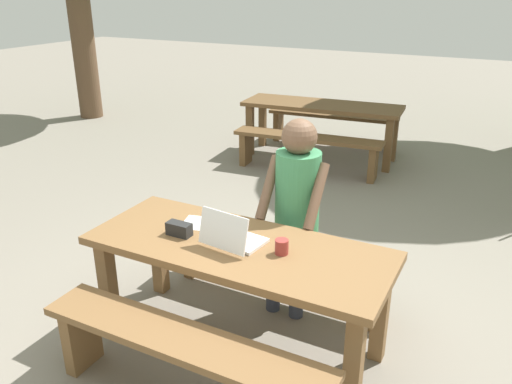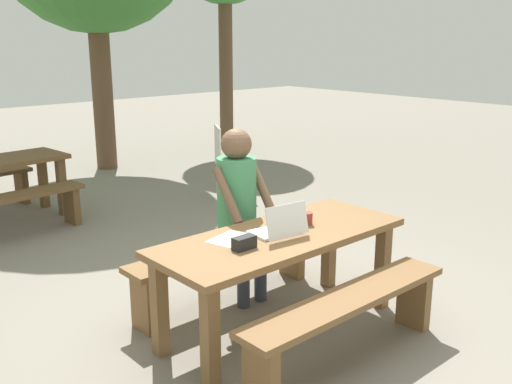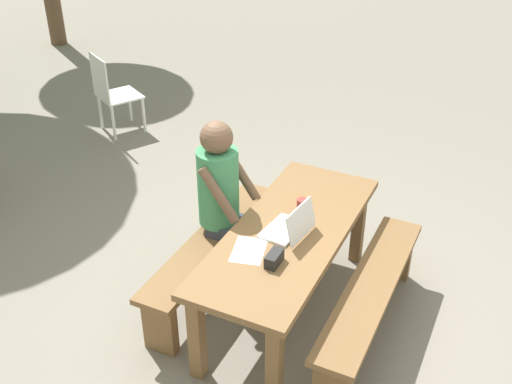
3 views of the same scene
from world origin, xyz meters
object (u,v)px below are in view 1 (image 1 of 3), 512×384
at_px(picnic_table_front, 238,260).
at_px(picnic_table_mid, 322,112).
at_px(laptop, 232,236).
at_px(small_pouch, 179,229).
at_px(person_seated, 296,200).
at_px(coffee_mug, 282,247).

height_order(picnic_table_front, picnic_table_mid, picnic_table_mid).
distance_m(laptop, picnic_table_mid, 4.00).
relative_size(small_pouch, person_seated, 0.11).
height_order(small_pouch, person_seated, person_seated).
distance_m(laptop, small_pouch, 0.36).
bearing_deg(coffee_mug, picnic_table_front, -176.74).
relative_size(picnic_table_front, picnic_table_mid, 0.90).
bearing_deg(small_pouch, coffee_mug, 6.62).
bearing_deg(picnic_table_mid, small_pouch, -87.38).
distance_m(laptop, person_seated, 0.63).
height_order(small_pouch, picnic_table_mid, small_pouch).
height_order(picnic_table_front, coffee_mug, coffee_mug).
bearing_deg(picnic_table_front, small_pouch, -170.96).
height_order(picnic_table_front, person_seated, person_seated).
distance_m(picnic_table_front, person_seated, 0.64).
bearing_deg(picnic_table_front, person_seated, 78.33).
bearing_deg(picnic_table_mid, person_seated, -77.50).
bearing_deg(picnic_table_front, coffee_mug, 3.26).
bearing_deg(picnic_table_mid, coffee_mug, -77.78).
xyz_separation_m(picnic_table_front, person_seated, (0.12, 0.59, 0.20)).
relative_size(laptop, small_pouch, 2.30).
bearing_deg(person_seated, picnic_table_front, -101.67).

